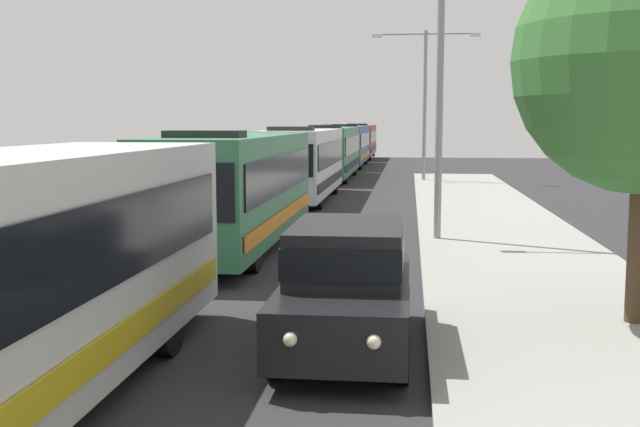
{
  "coord_description": "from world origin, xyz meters",
  "views": [
    {
      "loc": [
        3.3,
        5.91,
        3.42
      ],
      "look_at": [
        1.61,
        20.53,
        1.66
      ],
      "focal_mm": 43.59,
      "sensor_mm": 36.0,
      "label": 1
    }
  ],
  "objects_px": {
    "bus_middle": "(302,161)",
    "streetlamp_far": "(425,89)",
    "bus_rear": "(349,144)",
    "bus_tail_end": "(360,140)",
    "white_suv": "(347,282)",
    "bus_fourth_in_line": "(332,150)",
    "streetlamp_mid": "(440,50)",
    "bus_second_in_line": "(237,186)",
    "box_truck_oncoming": "(335,137)"
  },
  "relations": [
    {
      "from": "bus_rear",
      "to": "streetlamp_far",
      "type": "relative_size",
      "value": 1.48
    },
    {
      "from": "bus_second_in_line",
      "to": "white_suv",
      "type": "height_order",
      "value": "bus_second_in_line"
    },
    {
      "from": "bus_tail_end",
      "to": "box_truck_oncoming",
      "type": "relative_size",
      "value": 1.69
    },
    {
      "from": "bus_second_in_line",
      "to": "bus_fourth_in_line",
      "type": "height_order",
      "value": "same"
    },
    {
      "from": "streetlamp_mid",
      "to": "streetlamp_far",
      "type": "height_order",
      "value": "streetlamp_mid"
    },
    {
      "from": "bus_middle",
      "to": "bus_fourth_in_line",
      "type": "height_order",
      "value": "same"
    },
    {
      "from": "bus_second_in_line",
      "to": "streetlamp_mid",
      "type": "distance_m",
      "value": 6.68
    },
    {
      "from": "bus_rear",
      "to": "bus_tail_end",
      "type": "height_order",
      "value": "same"
    },
    {
      "from": "bus_second_in_line",
      "to": "box_truck_oncoming",
      "type": "distance_m",
      "value": 61.84
    },
    {
      "from": "bus_second_in_line",
      "to": "streetlamp_mid",
      "type": "xyz_separation_m",
      "value": [
        5.4,
        1.48,
        3.65
      ]
    },
    {
      "from": "box_truck_oncoming",
      "to": "streetlamp_far",
      "type": "xyz_separation_m",
      "value": [
        8.7,
        -38.13,
        3.5
      ]
    },
    {
      "from": "bus_middle",
      "to": "streetlamp_far",
      "type": "distance_m",
      "value": 12.5
    },
    {
      "from": "bus_middle",
      "to": "bus_rear",
      "type": "distance_m",
      "value": 25.5
    },
    {
      "from": "bus_tail_end",
      "to": "white_suv",
      "type": "xyz_separation_m",
      "value": [
        3.7,
        -60.69,
        -0.66
      ]
    },
    {
      "from": "bus_rear",
      "to": "bus_tail_end",
      "type": "bearing_deg",
      "value": 90.0
    },
    {
      "from": "box_truck_oncoming",
      "to": "streetlamp_far",
      "type": "relative_size",
      "value": 0.89
    },
    {
      "from": "streetlamp_mid",
      "to": "white_suv",
      "type": "bearing_deg",
      "value": -99.22
    },
    {
      "from": "bus_middle",
      "to": "box_truck_oncoming",
      "type": "distance_m",
      "value": 48.96
    },
    {
      "from": "bus_fourth_in_line",
      "to": "bus_second_in_line",
      "type": "bearing_deg",
      "value": -90.0
    },
    {
      "from": "bus_rear",
      "to": "box_truck_oncoming",
      "type": "xyz_separation_m",
      "value": [
        -3.3,
        23.35,
        0.01
      ]
    },
    {
      "from": "bus_rear",
      "to": "white_suv",
      "type": "height_order",
      "value": "bus_rear"
    },
    {
      "from": "white_suv",
      "to": "box_truck_oncoming",
      "type": "height_order",
      "value": "box_truck_oncoming"
    },
    {
      "from": "bus_tail_end",
      "to": "streetlamp_far",
      "type": "relative_size",
      "value": 1.5
    },
    {
      "from": "streetlamp_mid",
      "to": "streetlamp_far",
      "type": "bearing_deg",
      "value": 90.0
    },
    {
      "from": "bus_rear",
      "to": "white_suv",
      "type": "xyz_separation_m",
      "value": [
        3.7,
        -47.38,
        -0.66
      ]
    },
    {
      "from": "bus_middle",
      "to": "bus_fourth_in_line",
      "type": "distance_m",
      "value": 12.71
    },
    {
      "from": "white_suv",
      "to": "box_truck_oncoming",
      "type": "relative_size",
      "value": 0.63
    },
    {
      "from": "white_suv",
      "to": "bus_tail_end",
      "type": "bearing_deg",
      "value": 93.49
    },
    {
      "from": "box_truck_oncoming",
      "to": "bus_second_in_line",
      "type": "bearing_deg",
      "value": -86.94
    },
    {
      "from": "bus_tail_end",
      "to": "streetlamp_far",
      "type": "bearing_deg",
      "value": -79.12
    },
    {
      "from": "streetlamp_mid",
      "to": "bus_middle",
      "type": "bearing_deg",
      "value": 115.31
    },
    {
      "from": "box_truck_oncoming",
      "to": "streetlamp_mid",
      "type": "distance_m",
      "value": 61.0
    },
    {
      "from": "bus_tail_end",
      "to": "bus_rear",
      "type": "bearing_deg",
      "value": -90.0
    },
    {
      "from": "bus_middle",
      "to": "streetlamp_mid",
      "type": "height_order",
      "value": "streetlamp_mid"
    },
    {
      "from": "bus_fourth_in_line",
      "to": "streetlamp_far",
      "type": "height_order",
      "value": "streetlamp_far"
    },
    {
      "from": "streetlamp_mid",
      "to": "streetlamp_far",
      "type": "relative_size",
      "value": 1.04
    },
    {
      "from": "bus_rear",
      "to": "bus_tail_end",
      "type": "relative_size",
      "value": 0.99
    },
    {
      "from": "bus_middle",
      "to": "bus_tail_end",
      "type": "height_order",
      "value": "same"
    },
    {
      "from": "bus_fourth_in_line",
      "to": "white_suv",
      "type": "bearing_deg",
      "value": -83.9
    },
    {
      "from": "bus_middle",
      "to": "bus_tail_end",
      "type": "distance_m",
      "value": 38.8
    },
    {
      "from": "bus_tail_end",
      "to": "streetlamp_mid",
      "type": "height_order",
      "value": "streetlamp_mid"
    },
    {
      "from": "bus_tail_end",
      "to": "box_truck_oncoming",
      "type": "distance_m",
      "value": 10.57
    },
    {
      "from": "bus_fourth_in_line",
      "to": "white_suv",
      "type": "relative_size",
      "value": 2.62
    },
    {
      "from": "streetlamp_far",
      "to": "white_suv",
      "type": "bearing_deg",
      "value": -92.98
    },
    {
      "from": "bus_middle",
      "to": "box_truck_oncoming",
      "type": "height_order",
      "value": "bus_middle"
    },
    {
      "from": "bus_rear",
      "to": "box_truck_oncoming",
      "type": "height_order",
      "value": "bus_rear"
    },
    {
      "from": "bus_middle",
      "to": "bus_second_in_line",
      "type": "bearing_deg",
      "value": -90.0
    },
    {
      "from": "bus_middle",
      "to": "box_truck_oncoming",
      "type": "relative_size",
      "value": 1.49
    },
    {
      "from": "bus_fourth_in_line",
      "to": "box_truck_oncoming",
      "type": "relative_size",
      "value": 1.65
    },
    {
      "from": "bus_middle",
      "to": "bus_rear",
      "type": "xyz_separation_m",
      "value": [
        0.0,
        25.5,
        0.0
      ]
    }
  ]
}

